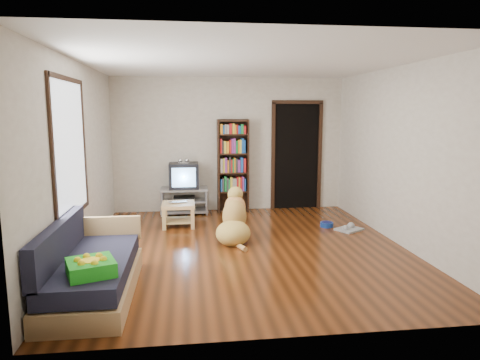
{
  "coord_description": "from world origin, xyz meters",
  "views": [
    {
      "loc": [
        -0.83,
        -5.86,
        1.93
      ],
      "look_at": [
        -0.03,
        0.58,
        0.9
      ],
      "focal_mm": 32.0,
      "sensor_mm": 36.0,
      "label": 1
    }
  ],
  "objects": [
    {
      "name": "green_cushion",
      "position": [
        -1.75,
        -1.89,
        0.49
      ],
      "size": [
        0.53,
        0.53,
        0.14
      ],
      "primitive_type": "cube",
      "rotation": [
        0.0,
        0.0,
        0.36
      ],
      "color": "green",
      "rests_on": "sofa"
    },
    {
      "name": "wall_right",
      "position": [
        2.25,
        0.0,
        1.3
      ],
      "size": [
        0.0,
        5.0,
        5.0
      ],
      "primitive_type": "plane",
      "rotation": [
        1.57,
        0.0,
        -1.57
      ],
      "color": "beige",
      "rests_on": "ground"
    },
    {
      "name": "tv_stand",
      "position": [
        -0.9,
        2.25,
        0.27
      ],
      "size": [
        0.9,
        0.45,
        0.5
      ],
      "color": "#99999E",
      "rests_on": "ground"
    },
    {
      "name": "dog_bowl",
      "position": [
        1.51,
        0.97,
        0.04
      ],
      "size": [
        0.22,
        0.22,
        0.08
      ],
      "primitive_type": "cylinder",
      "color": "navy",
      "rests_on": "ground"
    },
    {
      "name": "bookshelf",
      "position": [
        0.05,
        2.34,
        1.0
      ],
      "size": [
        0.6,
        0.3,
        1.8
      ],
      "color": "black",
      "rests_on": "ground"
    },
    {
      "name": "coffee_table",
      "position": [
        -1.0,
        1.35,
        0.28
      ],
      "size": [
        0.55,
        0.55,
        0.4
      ],
      "color": "tan",
      "rests_on": "ground"
    },
    {
      "name": "ceiling",
      "position": [
        0.0,
        0.0,
        2.6
      ],
      "size": [
        5.0,
        5.0,
        0.0
      ],
      "primitive_type": "plane",
      "rotation": [
        3.14,
        0.0,
        0.0
      ],
      "color": "white",
      "rests_on": "ground"
    },
    {
      "name": "doorway",
      "position": [
        1.35,
        2.48,
        1.12
      ],
      "size": [
        1.03,
        0.05,
        2.19
      ],
      "color": "black",
      "rests_on": "wall_back"
    },
    {
      "name": "laptop",
      "position": [
        -1.0,
        1.32,
        0.41
      ],
      "size": [
        0.34,
        0.26,
        0.02
      ],
      "primitive_type": "imported",
      "rotation": [
        0.0,
        0.0,
        0.2
      ],
      "color": "#BCBDC1",
      "rests_on": "coffee_table"
    },
    {
      "name": "crt_tv",
      "position": [
        -0.9,
        2.27,
        0.74
      ],
      "size": [
        0.55,
        0.52,
        0.58
      ],
      "color": "black",
      "rests_on": "tv_stand"
    },
    {
      "name": "wall_back",
      "position": [
        0.0,
        2.5,
        1.3
      ],
      "size": [
        4.5,
        0.0,
        4.5
      ],
      "primitive_type": "plane",
      "rotation": [
        1.57,
        0.0,
        0.0
      ],
      "color": "beige",
      "rests_on": "ground"
    },
    {
      "name": "dog",
      "position": [
        -0.14,
        0.37,
        0.3
      ],
      "size": [
        0.62,
        1.02,
        0.83
      ],
      "color": "gold",
      "rests_on": "ground"
    },
    {
      "name": "window",
      "position": [
        -2.23,
        -0.5,
        1.5
      ],
      "size": [
        0.03,
        1.46,
        1.7
      ],
      "color": "white",
      "rests_on": "wall_left"
    },
    {
      "name": "wall_front",
      "position": [
        0.0,
        -2.5,
        1.3
      ],
      "size": [
        4.5,
        0.0,
        4.5
      ],
      "primitive_type": "plane",
      "rotation": [
        -1.57,
        0.0,
        0.0
      ],
      "color": "beige",
      "rests_on": "ground"
    },
    {
      "name": "ground",
      "position": [
        0.0,
        0.0,
        0.0
      ],
      "size": [
        5.0,
        5.0,
        0.0
      ],
      "primitive_type": "plane",
      "color": "#5B2A0F",
      "rests_on": "ground"
    },
    {
      "name": "grey_rag",
      "position": [
        1.81,
        0.72,
        0.01
      ],
      "size": [
        0.51,
        0.48,
        0.03
      ],
      "primitive_type": "cube",
      "rotation": [
        0.0,
        0.0,
        0.55
      ],
      "color": "gray",
      "rests_on": "ground"
    },
    {
      "name": "wall_left",
      "position": [
        -2.25,
        0.0,
        1.3
      ],
      "size": [
        0.0,
        5.0,
        5.0
      ],
      "primitive_type": "plane",
      "rotation": [
        1.57,
        0.0,
        1.57
      ],
      "color": "beige",
      "rests_on": "ground"
    },
    {
      "name": "sofa",
      "position": [
        -1.87,
        -1.38,
        0.26
      ],
      "size": [
        0.8,
        1.8,
        0.8
      ],
      "color": "tan",
      "rests_on": "ground"
    }
  ]
}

